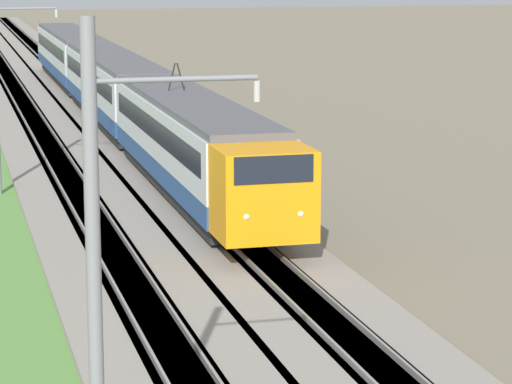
{
  "coord_description": "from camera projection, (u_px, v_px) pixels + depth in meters",
  "views": [
    {
      "loc": [
        -9.1,
        4.81,
        9.18
      ],
      "look_at": [
        25.29,
        -4.17,
        2.2
      ],
      "focal_mm": 85.0,
      "sensor_mm": 36.0,
      "label": 1
    }
  ],
  "objects": [
    {
      "name": "ballast_adjacent",
      "position": [
        130.0,
        140.0,
        60.07
      ],
      "size": [
        240.0,
        4.4,
        0.3
      ],
      "color": "gray",
      "rests_on": "ground"
    },
    {
      "name": "ballast_main",
      "position": [
        46.0,
        143.0,
        59.04
      ],
      "size": [
        240.0,
        4.4,
        0.3
      ],
      "color": "gray",
      "rests_on": "ground"
    },
    {
      "name": "track_main",
      "position": [
        46.0,
        143.0,
        59.04
      ],
      "size": [
        240.0,
        1.57,
        0.45
      ],
      "color": "#4C4238",
      "rests_on": "ground"
    },
    {
      "name": "passenger_train",
      "position": [
        113.0,
        84.0,
        65.0
      ],
      "size": [
        64.16,
        2.93,
        5.01
      ],
      "rotation": [
        0.0,
        0.0,
        3.14
      ],
      "color": "orange",
      "rests_on": "ground"
    },
    {
      "name": "catenary_mast_near",
      "position": [
        99.0,
        301.0,
        17.29
      ],
      "size": [
        0.22,
        2.56,
        8.36
      ],
      "color": "slate",
      "rests_on": "ground"
    },
    {
      "name": "track_adjacent",
      "position": [
        130.0,
        140.0,
        60.07
      ],
      "size": [
        240.0,
        1.57,
        0.45
      ],
      "color": "#4C4238",
      "rests_on": "ground"
    }
  ]
}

